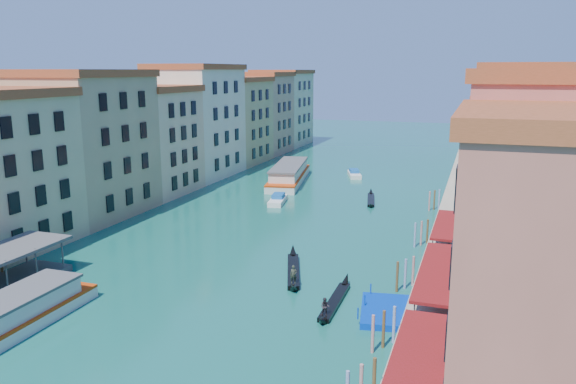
% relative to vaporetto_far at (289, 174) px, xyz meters
% --- Properties ---
extents(left_bank_palazzos, '(12.80, 128.40, 21.00)m').
position_rel_vaporetto_far_xyz_m(left_bank_palazzos, '(-18.37, -6.21, 8.22)').
color(left_bank_palazzos, '#BFB086').
rests_on(left_bank_palazzos, ground).
extents(right_bank_palazzos, '(12.80, 128.40, 21.00)m').
position_rel_vaporetto_far_xyz_m(right_bank_palazzos, '(37.63, -5.88, 8.26)').
color(right_bank_palazzos, '#A45544').
rests_on(right_bank_palazzos, ground).
extents(quay, '(4.00, 140.00, 1.00)m').
position_rel_vaporetto_far_xyz_m(quay, '(29.63, -5.88, -0.98)').
color(quay, gray).
rests_on(quay, ground).
extents(restaurant_awnings, '(3.20, 44.55, 3.12)m').
position_rel_vaporetto_far_xyz_m(restaurant_awnings, '(29.82, -47.88, 1.50)').
color(restaurant_awnings, maroon).
rests_on(restaurant_awnings, ground).
extents(mooring_poles_right, '(1.44, 54.24, 3.20)m').
position_rel_vaporetto_far_xyz_m(mooring_poles_right, '(26.73, -42.08, -0.18)').
color(mooring_poles_right, '#533C1C').
rests_on(mooring_poles_right, ground).
extents(vaporetto_far, '(8.99, 22.71, 3.30)m').
position_rel_vaporetto_far_xyz_m(vaporetto_far, '(0.00, 0.00, 0.00)').
color(vaporetto_far, silver).
rests_on(vaporetto_far, ground).
extents(gondola_fore, '(4.80, 11.84, 2.44)m').
position_rel_vaporetto_far_xyz_m(gondola_fore, '(15.63, -44.39, -1.07)').
color(gondola_fore, black).
rests_on(gondola_fore, ground).
extents(gondola_right, '(1.12, 10.73, 2.14)m').
position_rel_vaporetto_far_xyz_m(gondola_right, '(21.44, -50.59, -1.07)').
color(gondola_right, black).
rests_on(gondola_right, ground).
extents(gondola_far, '(2.83, 10.83, 1.54)m').
position_rel_vaporetto_far_xyz_m(gondola_far, '(16.98, -10.31, -1.17)').
color(gondola_far, black).
rests_on(gondola_far, ground).
extents(motorboat_mid, '(3.13, 6.75, 1.35)m').
position_rel_vaporetto_far_xyz_m(motorboat_mid, '(3.75, -16.23, -0.96)').
color(motorboat_mid, white).
rests_on(motorboat_mid, ground).
extents(motorboat_far, '(4.03, 6.85, 1.35)m').
position_rel_vaporetto_far_xyz_m(motorboat_far, '(10.11, 8.99, -0.96)').
color(motorboat_far, silver).
rests_on(motorboat_far, ground).
extents(blue_dock, '(5.31, 7.09, 0.54)m').
position_rel_vaporetto_far_xyz_m(blue_dock, '(26.13, -51.08, -1.21)').
color(blue_dock, '#0032B5').
rests_on(blue_dock, ground).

